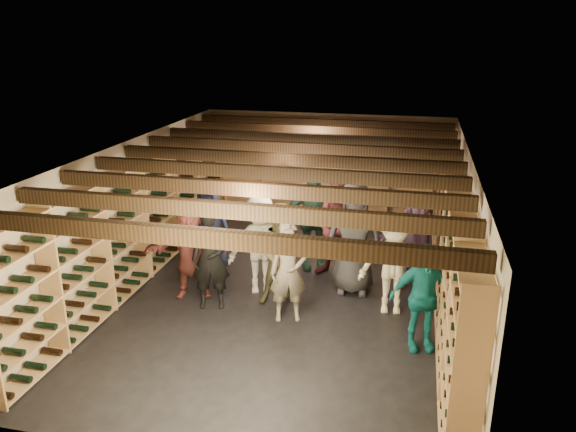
% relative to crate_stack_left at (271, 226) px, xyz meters
% --- Properties ---
extents(ground, '(8.00, 8.00, 0.00)m').
position_rel_crate_stack_left_xyz_m(ground, '(0.83, -2.17, -0.34)').
color(ground, black).
rests_on(ground, ground).
extents(walls, '(5.52, 8.02, 2.40)m').
position_rel_crate_stack_left_xyz_m(walls, '(0.83, -2.17, 0.86)').
color(walls, '#B7A88E').
rests_on(walls, ground).
extents(ceiling, '(5.50, 8.00, 0.01)m').
position_rel_crate_stack_left_xyz_m(ceiling, '(0.83, -2.17, 2.06)').
color(ceiling, beige).
rests_on(ceiling, walls).
extents(ceiling_joists, '(5.40, 7.12, 0.18)m').
position_rel_crate_stack_left_xyz_m(ceiling_joists, '(0.83, -2.17, 1.92)').
color(ceiling_joists, black).
rests_on(ceiling_joists, ground).
extents(wine_rack_left, '(0.32, 7.50, 2.15)m').
position_rel_crate_stack_left_xyz_m(wine_rack_left, '(-1.74, -2.17, 0.74)').
color(wine_rack_left, tan).
rests_on(wine_rack_left, ground).
extents(wine_rack_right, '(0.32, 7.50, 2.15)m').
position_rel_crate_stack_left_xyz_m(wine_rack_right, '(3.40, -2.17, 0.74)').
color(wine_rack_right, tan).
rests_on(wine_rack_right, ground).
extents(wine_rack_back, '(4.70, 0.30, 2.15)m').
position_rel_crate_stack_left_xyz_m(wine_rack_back, '(0.83, 1.66, 0.73)').
color(wine_rack_back, tan).
rests_on(wine_rack_back, ground).
extents(crate_stack_left, '(0.52, 0.36, 0.68)m').
position_rel_crate_stack_left_xyz_m(crate_stack_left, '(0.00, 0.00, 0.00)').
color(crate_stack_left, tan).
rests_on(crate_stack_left, ground).
extents(crate_stack_right, '(0.52, 0.36, 0.34)m').
position_rel_crate_stack_left_xyz_m(crate_stack_right, '(0.24, -0.60, -0.17)').
color(crate_stack_right, tan).
rests_on(crate_stack_right, ground).
extents(crate_loose, '(0.53, 0.37, 0.17)m').
position_rel_crate_stack_left_xyz_m(crate_loose, '(0.62, -0.34, -0.25)').
color(crate_loose, tan).
rests_on(crate_loose, ground).
extents(person_1, '(0.68, 0.53, 1.64)m').
position_rel_crate_stack_left_xyz_m(person_1, '(-0.17, -2.95, 0.48)').
color(person_1, black).
rests_on(person_1, ground).
extents(person_2, '(0.96, 0.86, 1.65)m').
position_rel_crate_stack_left_xyz_m(person_2, '(0.88, -2.56, 0.48)').
color(person_2, brown).
rests_on(person_2, ground).
extents(person_3, '(1.09, 0.68, 1.62)m').
position_rel_crate_stack_left_xyz_m(person_3, '(2.58, -2.49, 0.47)').
color(person_3, beige).
rests_on(person_3, ground).
extents(person_4, '(0.96, 0.60, 1.53)m').
position_rel_crate_stack_left_xyz_m(person_4, '(3.01, -3.45, 0.42)').
color(person_4, '#117072').
rests_on(person_4, ground).
extents(person_5, '(1.55, 0.89, 1.60)m').
position_rel_crate_stack_left_xyz_m(person_5, '(-0.62, -2.64, 0.46)').
color(person_5, brown).
rests_on(person_5, ground).
extents(person_6, '(0.79, 0.52, 1.61)m').
position_rel_crate_stack_left_xyz_m(person_6, '(-0.68, -1.66, 0.47)').
color(person_6, '#1D2645').
rests_on(person_6, ground).
extents(person_7, '(0.65, 0.52, 1.55)m').
position_rel_crate_stack_left_xyz_m(person_7, '(1.08, -3.07, 0.44)').
color(person_7, gray).
rests_on(person_7, ground).
extents(person_8, '(1.06, 0.90, 1.91)m').
position_rel_crate_stack_left_xyz_m(person_8, '(1.63, -1.43, 0.62)').
color(person_8, '#4C1D21').
rests_on(person_8, ground).
extents(person_9, '(1.21, 0.92, 1.65)m').
position_rel_crate_stack_left_xyz_m(person_9, '(0.42, -2.26, 0.49)').
color(person_9, '#B5B0A5').
rests_on(person_9, ground).
extents(person_10, '(1.19, 0.87, 1.88)m').
position_rel_crate_stack_left_xyz_m(person_10, '(1.06, -1.08, 0.60)').
color(person_10, '#264E3E').
rests_on(person_10, ground).
extents(person_11, '(1.60, 1.00, 1.65)m').
position_rel_crate_stack_left_xyz_m(person_11, '(2.91, -1.41, 0.48)').
color(person_11, '#8A6497').
rests_on(person_11, ground).
extents(person_12, '(0.97, 0.67, 1.87)m').
position_rel_crate_stack_left_xyz_m(person_12, '(1.91, -1.90, 0.60)').
color(person_12, '#2F2F33').
rests_on(person_12, ground).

